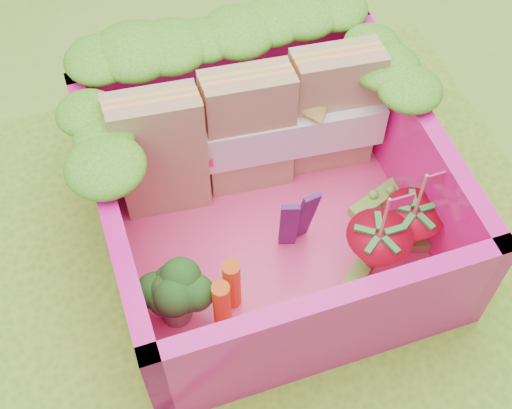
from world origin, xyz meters
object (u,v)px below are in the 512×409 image
Objects in this scene: sandwich_stack at (249,132)px; bento_box at (271,197)px; strawberry_right at (409,229)px; broccoli at (173,292)px; strawberry_left at (375,252)px.

bento_box is at bearing -91.07° from sandwich_stack.
broccoli is at bearing -179.89° from strawberry_right.
bento_box is 0.54m from broccoli.
broccoli is (-0.48, -0.54, -0.13)m from sandwich_stack.
broccoli is 0.98m from strawberry_right.
broccoli is 0.63× the size of strawberry_left.
sandwich_stack is 0.70m from strawberry_left.
strawberry_left reaches higher than strawberry_right.
strawberry_right is (0.50, -0.26, -0.10)m from bento_box.
strawberry_right is (0.49, -0.54, -0.18)m from sandwich_stack.
broccoli is 0.65× the size of strawberry_right.
sandwich_stack is at bearing 132.42° from strawberry_right.
bento_box is at bearing 29.04° from broccoli.
strawberry_left is 1.02× the size of strawberry_right.
bento_box is 0.47m from strawberry_left.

